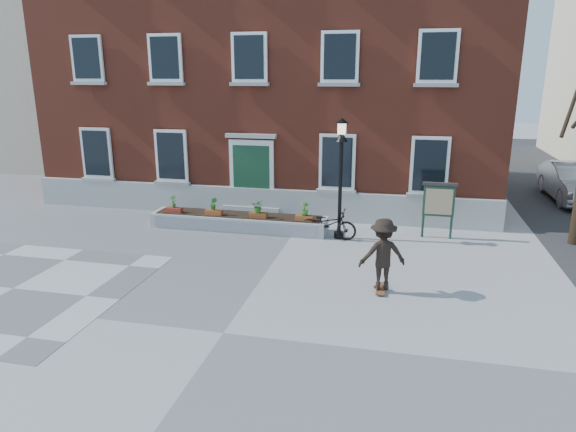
% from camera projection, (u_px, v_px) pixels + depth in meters
% --- Properties ---
extents(ground, '(100.00, 100.00, 0.00)m').
position_uv_depth(ground, '(223.00, 333.00, 10.84)').
color(ground, '#9A999C').
rests_on(ground, ground).
extents(checker_patch, '(6.00, 6.00, 0.01)m').
position_uv_depth(checker_patch, '(13.00, 288.00, 13.04)').
color(checker_patch, slate).
rests_on(checker_patch, ground).
extents(distant_building, '(10.00, 12.00, 13.00)m').
position_uv_depth(distant_building, '(53.00, 52.00, 31.65)').
color(distant_building, beige).
rests_on(distant_building, ground).
extents(bicycle, '(1.93, 0.78, 1.00)m').
position_uv_depth(bicycle, '(328.00, 224.00, 16.84)').
color(bicycle, black).
rests_on(bicycle, ground).
extents(parked_car, '(1.79, 4.89, 1.60)m').
position_uv_depth(parked_car, '(572.00, 182.00, 21.70)').
color(parked_car, silver).
rests_on(parked_car, ground).
extents(brick_building, '(18.40, 10.85, 12.60)m').
position_uv_depth(brick_building, '(282.00, 48.00, 22.67)').
color(brick_building, brown).
rests_on(brick_building, ground).
extents(planter_assembly, '(6.20, 1.12, 1.15)m').
position_uv_depth(planter_assembly, '(239.00, 221.00, 17.91)').
color(planter_assembly, '#BABBB6').
rests_on(planter_assembly, ground).
extents(lamp_post, '(0.40, 0.40, 3.93)m').
position_uv_depth(lamp_post, '(341.00, 162.00, 16.34)').
color(lamp_post, black).
rests_on(lamp_post, ground).
extents(notice_board, '(1.10, 0.16, 1.87)m').
position_uv_depth(notice_board, '(439.00, 201.00, 16.69)').
color(notice_board, black).
rests_on(notice_board, ground).
extents(skateboarder, '(1.33, 1.02, 1.89)m').
position_uv_depth(skateboarder, '(383.00, 254.00, 12.65)').
color(skateboarder, brown).
rests_on(skateboarder, ground).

